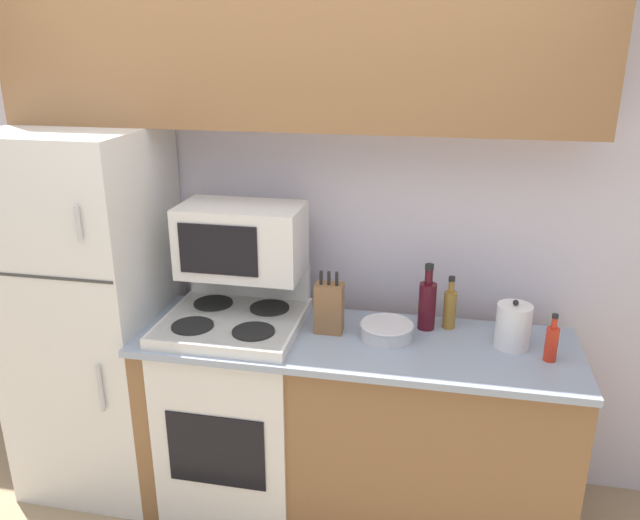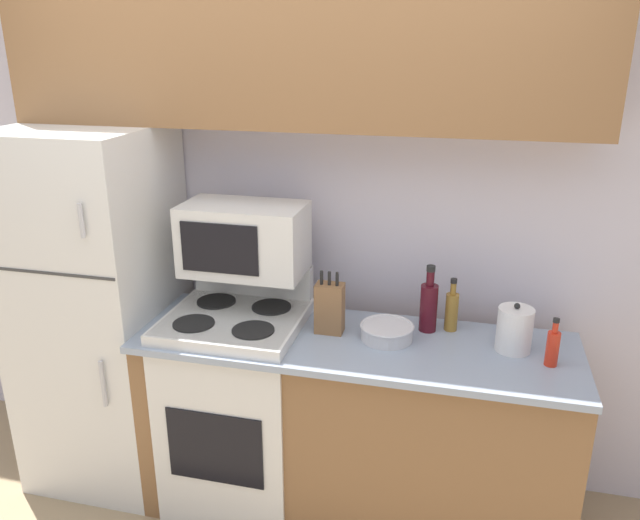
% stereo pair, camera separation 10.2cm
% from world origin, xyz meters
% --- Properties ---
extents(wall_back, '(8.00, 0.05, 2.55)m').
position_xyz_m(wall_back, '(0.00, 0.71, 1.27)').
color(wall_back, silver).
rests_on(wall_back, ground_plane).
extents(lower_cabinets, '(1.87, 0.60, 0.90)m').
position_xyz_m(lower_cabinets, '(0.33, 0.28, 0.45)').
color(lower_cabinets, brown).
rests_on(lower_cabinets, ground_plane).
extents(refrigerator, '(0.66, 0.70, 1.75)m').
position_xyz_m(refrigerator, '(-0.93, 0.34, 0.88)').
color(refrigerator, silver).
rests_on(refrigerator, ground_plane).
extents(upper_cabinets, '(2.53, 0.31, 0.75)m').
position_xyz_m(upper_cabinets, '(0.00, 0.53, 2.12)').
color(upper_cabinets, brown).
rests_on(upper_cabinets, refrigerator).
extents(stove, '(0.60, 0.58, 1.11)m').
position_xyz_m(stove, '(-0.21, 0.27, 0.49)').
color(stove, silver).
rests_on(stove, ground_plane).
extents(microwave, '(0.54, 0.31, 0.31)m').
position_xyz_m(microwave, '(-0.20, 0.39, 1.28)').
color(microwave, silver).
rests_on(microwave, stove).
extents(knife_block, '(0.12, 0.08, 0.28)m').
position_xyz_m(knife_block, '(0.21, 0.31, 1.02)').
color(knife_block, brown).
rests_on(knife_block, lower_cabinets).
extents(bowl, '(0.23, 0.23, 0.07)m').
position_xyz_m(bowl, '(0.46, 0.30, 0.94)').
color(bowl, silver).
rests_on(bowl, lower_cabinets).
extents(bottle_wine_red, '(0.08, 0.08, 0.30)m').
position_xyz_m(bottle_wine_red, '(0.62, 0.43, 1.02)').
color(bottle_wine_red, '#470F19').
rests_on(bottle_wine_red, lower_cabinets).
extents(bottle_hot_sauce, '(0.05, 0.05, 0.20)m').
position_xyz_m(bottle_hot_sauce, '(1.12, 0.23, 0.98)').
color(bottle_hot_sauce, red).
rests_on(bottle_hot_sauce, lower_cabinets).
extents(bottle_vinegar, '(0.06, 0.06, 0.24)m').
position_xyz_m(bottle_vinegar, '(0.72, 0.46, 1.00)').
color(bottle_vinegar, olive).
rests_on(bottle_vinegar, lower_cabinets).
extents(kettle, '(0.14, 0.14, 0.21)m').
position_xyz_m(kettle, '(0.98, 0.33, 1.00)').
color(kettle, white).
rests_on(kettle, lower_cabinets).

